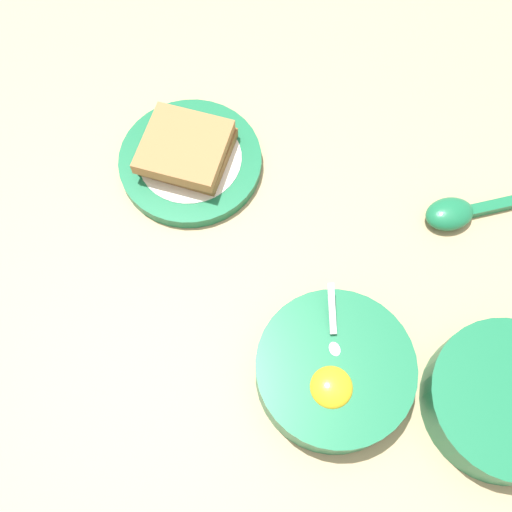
# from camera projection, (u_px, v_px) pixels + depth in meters

# --- Properties ---
(ground_plane) EXTENTS (3.00, 3.00, 0.00)m
(ground_plane) POSITION_uv_depth(u_px,v_px,m) (276.00, 288.00, 0.72)
(ground_plane) COLOR tan
(egg_bowl) EXTENTS (0.17, 0.17, 0.08)m
(egg_bowl) POSITION_uv_depth(u_px,v_px,m) (334.00, 371.00, 0.65)
(egg_bowl) COLOR #196B42
(egg_bowl) RESTS_ON ground_plane
(toast_plate) EXTENTS (0.19, 0.19, 0.02)m
(toast_plate) POSITION_uv_depth(u_px,v_px,m) (191.00, 161.00, 0.78)
(toast_plate) COLOR #196B42
(toast_plate) RESTS_ON ground_plane
(toast_sandwich) EXTENTS (0.14, 0.14, 0.04)m
(toast_sandwich) POSITION_uv_depth(u_px,v_px,m) (186.00, 149.00, 0.76)
(toast_sandwich) COLOR brown
(toast_sandwich) RESTS_ON toast_plate
(soup_spoon) EXTENTS (0.05, 0.14, 0.03)m
(soup_spoon) POSITION_uv_depth(u_px,v_px,m) (457.00, 213.00, 0.75)
(soup_spoon) COLOR #196B42
(soup_spoon) RESTS_ON ground_plane
(congee_bowl) EXTENTS (0.17, 0.17, 0.05)m
(congee_bowl) POSITION_uv_depth(u_px,v_px,m) (506.00, 400.00, 0.64)
(congee_bowl) COLOR #196B42
(congee_bowl) RESTS_ON ground_plane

